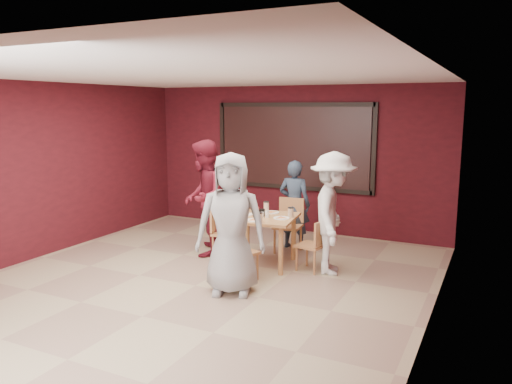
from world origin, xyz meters
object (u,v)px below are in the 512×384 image
at_px(chair_left, 221,230).
at_px(diner_left, 204,198).
at_px(chair_front, 238,250).
at_px(chair_right, 315,243).
at_px(diner_back, 294,204).
at_px(diner_front, 231,224).
at_px(chair_back, 289,222).
at_px(dining_table, 263,222).
at_px(diner_right, 333,213).

distance_m(chair_left, diner_left, 0.59).
distance_m(chair_front, chair_right, 1.19).
bearing_deg(diner_back, diner_front, 89.78).
bearing_deg(chair_back, chair_left, -138.02).
height_order(dining_table, diner_back, diner_back).
height_order(chair_left, chair_right, chair_left).
xyz_separation_m(chair_right, diner_right, (0.24, 0.06, 0.45)).
bearing_deg(diner_right, diner_back, 31.04).
relative_size(chair_front, diner_right, 0.45).
bearing_deg(diner_right, chair_back, 38.25).
distance_m(dining_table, chair_front, 0.84).
bearing_deg(chair_right, diner_back, 125.70).
relative_size(diner_left, diner_right, 1.06).
xyz_separation_m(chair_back, diner_right, (0.98, -0.75, 0.38)).
bearing_deg(diner_left, chair_front, 29.45).
xyz_separation_m(diner_back, diner_right, (0.98, -0.97, 0.13)).
height_order(chair_back, chair_right, chair_back).
xyz_separation_m(diner_left, diner_right, (2.17, 0.02, -0.05)).
bearing_deg(chair_left, chair_right, -1.15).
relative_size(chair_front, diner_back, 0.53).
bearing_deg(chair_front, diner_back, 87.73).
bearing_deg(diner_back, diner_left, 38.20).
bearing_deg(diner_right, chair_left, 76.54).
relative_size(chair_front, diner_left, 0.42).
bearing_deg(diner_front, chair_left, 103.80).
bearing_deg(diner_front, diner_right, 34.20).
relative_size(diner_front, diner_back, 1.21).
height_order(diner_left, diner_right, diner_left).
bearing_deg(dining_table, chair_right, 3.57).
xyz_separation_m(dining_table, diner_back, (0.08, 1.08, 0.09)).
distance_m(chair_front, diner_left, 1.51).
distance_m(chair_back, diner_right, 1.29).
height_order(chair_front, chair_back, chair_back).
xyz_separation_m(chair_front, chair_left, (-0.79, 0.89, -0.01)).
xyz_separation_m(dining_table, diner_left, (-1.11, 0.09, 0.27)).
bearing_deg(dining_table, diner_left, 175.11).
distance_m(dining_table, diner_left, 1.14).
bearing_deg(dining_table, chair_back, 84.88).
xyz_separation_m(chair_left, diner_front, (0.92, -1.32, 0.48)).
relative_size(diner_front, diner_left, 0.98).
bearing_deg(diner_left, chair_right, 67.37).
relative_size(chair_right, diner_back, 0.51).
bearing_deg(chair_right, chair_back, 132.33).
xyz_separation_m(diner_back, diner_left, (-1.18, -0.99, 0.18)).
distance_m(chair_left, diner_right, 1.90).
bearing_deg(diner_right, chair_front, 116.76).
bearing_deg(dining_table, diner_right, 6.18).
distance_m(chair_back, diner_back, 0.33).
bearing_deg(diner_front, dining_table, 74.90).
bearing_deg(dining_table, diner_back, 85.87).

